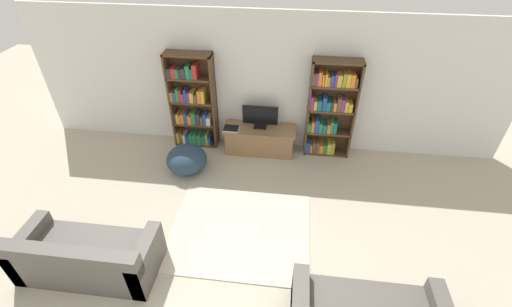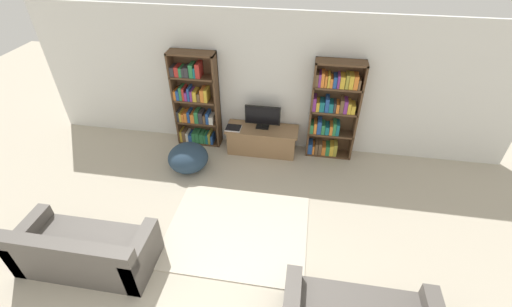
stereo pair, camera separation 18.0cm
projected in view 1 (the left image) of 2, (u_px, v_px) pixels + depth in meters
wall_back at (266, 83)px, 6.25m from camera, size 8.80×0.06×2.60m
bookshelf_left at (192, 104)px, 6.49m from camera, size 0.85×0.30×1.88m
bookshelf_right at (330, 110)px, 6.21m from camera, size 0.85×0.30×1.88m
tv_stand at (260, 140)px, 6.63m from camera, size 1.37×0.51×0.52m
television at (260, 116)px, 6.37m from camera, size 0.66×0.16×0.45m
laptop at (231, 128)px, 6.45m from camera, size 0.29×0.24×0.03m
area_rug at (240, 231)px, 5.14m from camera, size 2.08×1.71×0.02m
couch_left_sectional at (88, 257)px, 4.45m from camera, size 1.77×0.80×0.76m
beanbag_ottoman at (187, 159)px, 6.15m from camera, size 0.72×0.72×0.49m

